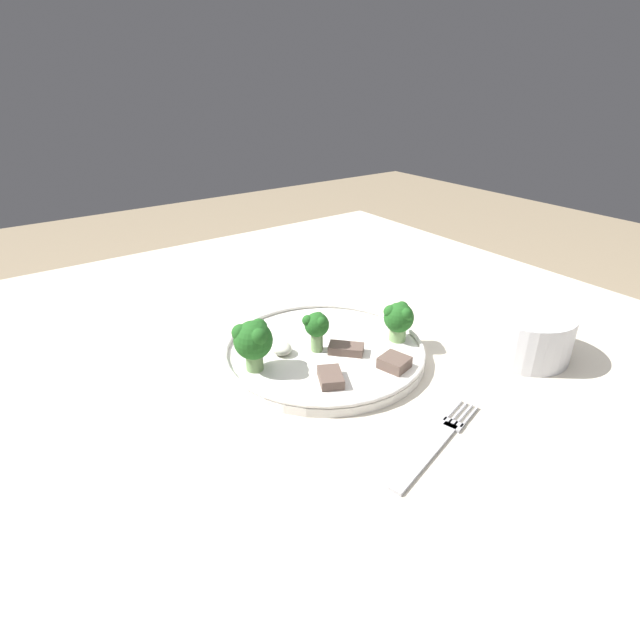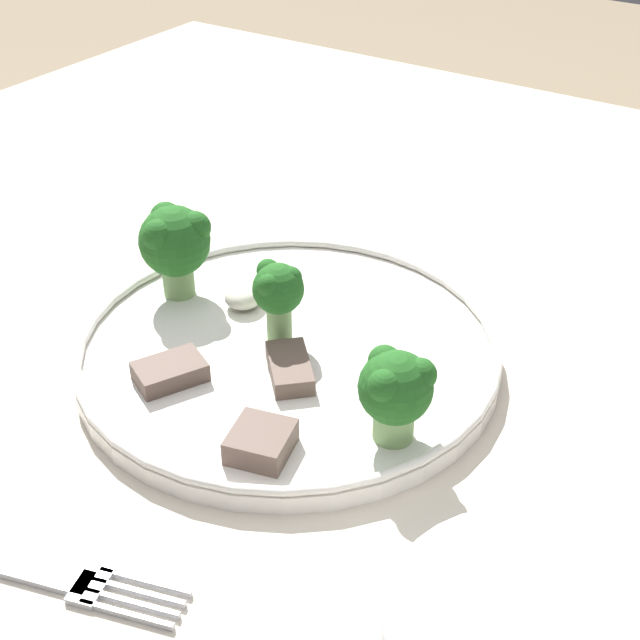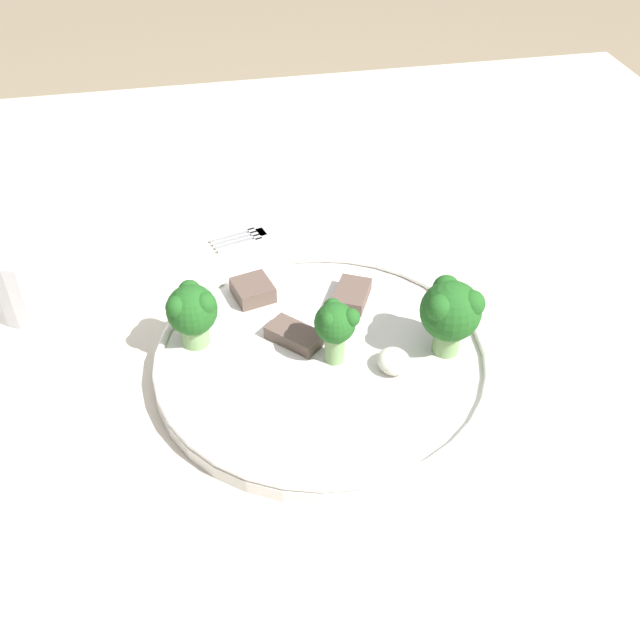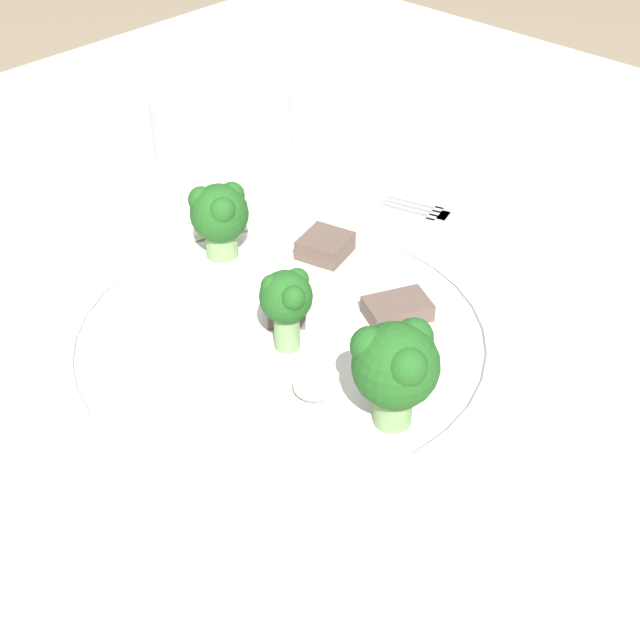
{
  "view_description": "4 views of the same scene",
  "coord_description": "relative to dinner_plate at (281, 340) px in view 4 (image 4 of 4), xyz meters",
  "views": [
    {
      "loc": [
        0.48,
        -0.35,
        1.1
      ],
      "look_at": [
        -0.03,
        0.01,
        0.79
      ],
      "focal_mm": 28.0,
      "sensor_mm": 36.0,
      "label": 1
    },
    {
      "loc": [
        0.38,
        0.29,
        1.09
      ],
      "look_at": [
        -0.01,
        0.03,
        0.78
      ],
      "focal_mm": 50.0,
      "sensor_mm": 36.0,
      "label": 2
    },
    {
      "loc": [
        -0.46,
        0.1,
        1.18
      ],
      "look_at": [
        -0.01,
        0.01,
        0.78
      ],
      "focal_mm": 42.0,
      "sensor_mm": 36.0,
      "label": 3
    },
    {
      "loc": [
        -0.33,
        -0.32,
        1.12
      ],
      "look_at": [
        0.01,
        -0.01,
        0.76
      ],
      "focal_mm": 50.0,
      "sensor_mm": 36.0,
      "label": 4
    }
  ],
  "objects": [
    {
      "name": "fork",
      "position": [
        0.22,
        -0.01,
        -0.01
      ],
      "size": [
        0.07,
        0.18,
        0.0
      ],
      "color": "#B2B2B7",
      "rests_on": "table"
    },
    {
      "name": "meat_slice_front_slice",
      "position": [
        0.07,
        -0.04,
        0.01
      ],
      "size": [
        0.05,
        0.04,
        0.01
      ],
      "color": "brown",
      "rests_on": "dinner_plate"
    },
    {
      "name": "broccoli_floret_center_left",
      "position": [
        0.04,
        0.1,
        0.04
      ],
      "size": [
        0.04,
        0.04,
        0.06
      ],
      "color": "#7FA866",
      "rests_on": "dinner_plate"
    },
    {
      "name": "sauce_dollop",
      "position": [
        -0.02,
        -0.06,
        0.01
      ],
      "size": [
        0.03,
        0.03,
        0.02
      ],
      "color": "silver",
      "rests_on": "dinner_plate"
    },
    {
      "name": "meat_slice_rear_slice",
      "position": [
        0.03,
        0.02,
        0.01
      ],
      "size": [
        0.05,
        0.05,
        0.01
      ],
      "color": "brown",
      "rests_on": "dinner_plate"
    },
    {
      "name": "broccoli_floret_back_left",
      "position": [
        -0.01,
        -0.1,
        0.05
      ],
      "size": [
        0.05,
        0.05,
        0.07
      ],
      "color": "#7FA866",
      "rests_on": "dinner_plate"
    },
    {
      "name": "cream_bowl",
      "position": [
        0.16,
        0.23,
        0.02
      ],
      "size": [
        0.12,
        0.12,
        0.07
      ],
      "color": "silver",
      "rests_on": "table"
    },
    {
      "name": "broccoli_floret_near_rim_left",
      "position": [
        -0.0,
        -0.01,
        0.04
      ],
      "size": [
        0.03,
        0.03,
        0.06
      ],
      "color": "#7FA866",
      "rests_on": "dinner_plate"
    },
    {
      "name": "table",
      "position": [
        0.01,
        -0.01,
        -0.1
      ],
      "size": [
        1.21,
        1.15,
        0.74
      ],
      "color": "beige",
      "rests_on": "ground_plane"
    },
    {
      "name": "dinner_plate",
      "position": [
        0.0,
        0.0,
        0.0
      ],
      "size": [
        0.28,
        0.28,
        0.02
      ],
      "color": "white",
      "rests_on": "table"
    },
    {
      "name": "meat_slice_middle_slice",
      "position": [
        0.09,
        0.05,
        0.01
      ],
      "size": [
        0.04,
        0.04,
        0.02
      ],
      "color": "brown",
      "rests_on": "dinner_plate"
    }
  ]
}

